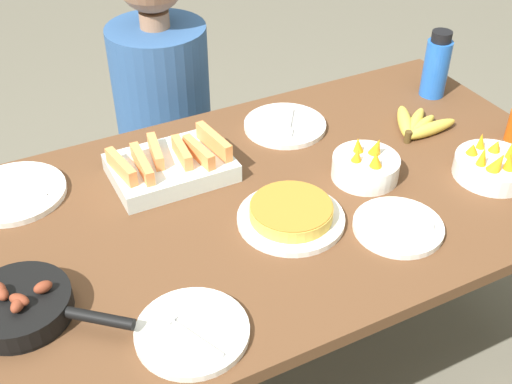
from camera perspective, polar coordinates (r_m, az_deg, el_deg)
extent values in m
plane|color=#666051|center=(2.13, 0.00, -16.17)|extent=(14.00, 14.00, 0.00)
cube|color=brown|center=(1.62, 0.00, -1.33)|extent=(1.77, 0.93, 0.03)
cylinder|color=brown|center=(2.49, 12.85, 2.84)|extent=(0.07, 0.07, 0.68)
ellipsoid|color=gold|center=(1.93, 15.25, 5.44)|extent=(0.19, 0.05, 0.04)
ellipsoid|color=gold|center=(1.94, 14.39, 5.62)|extent=(0.16, 0.09, 0.03)
ellipsoid|color=gold|center=(1.95, 13.93, 5.96)|extent=(0.17, 0.14, 0.03)
ellipsoid|color=gold|center=(1.94, 13.08, 6.10)|extent=(0.12, 0.17, 0.04)
cylinder|color=#4C3819|center=(1.88, 13.35, 4.79)|extent=(0.02, 0.02, 0.04)
cube|color=silver|center=(1.70, -7.55, 2.15)|extent=(0.31, 0.22, 0.05)
cube|color=#ED8E4C|center=(1.65, -11.88, 2.15)|extent=(0.04, 0.14, 0.05)
cube|color=#ED8E4C|center=(1.65, -10.07, 2.43)|extent=(0.03, 0.15, 0.04)
cube|color=#ED8E4C|center=(1.70, -8.91, 3.54)|extent=(0.04, 0.13, 0.04)
cube|color=#ED8E4C|center=(1.68, -6.59, 3.46)|extent=(0.03, 0.12, 0.04)
cube|color=#ED8E4C|center=(1.67, -5.11, 3.49)|extent=(0.04, 0.13, 0.05)
cube|color=#ED8E4C|center=(1.71, -3.75, 4.44)|extent=(0.04, 0.15, 0.05)
cylinder|color=black|center=(1.42, -20.08, -10.11)|extent=(0.21, 0.21, 0.01)
cylinder|color=black|center=(1.40, -20.30, -9.39)|extent=(0.21, 0.21, 0.04)
cylinder|color=black|center=(1.32, -13.74, -10.85)|extent=(0.12, 0.11, 0.02)
ellipsoid|color=brown|center=(1.37, -18.41, -8.02)|extent=(0.04, 0.03, 0.03)
ellipsoid|color=brown|center=(1.39, -21.79, -8.08)|extent=(0.04, 0.05, 0.03)
ellipsoid|color=brown|center=(1.35, -20.41, -9.38)|extent=(0.05, 0.05, 0.03)
ellipsoid|color=brown|center=(1.38, -21.65, -8.41)|extent=(0.04, 0.04, 0.03)
ellipsoid|color=brown|center=(1.36, -20.30, -8.98)|extent=(0.05, 0.05, 0.03)
cylinder|color=silver|center=(1.55, 3.11, -2.40)|extent=(0.26, 0.26, 0.02)
cylinder|color=gold|center=(1.54, 3.14, -1.71)|extent=(0.20, 0.20, 0.03)
cylinder|color=#AB7427|center=(1.52, 3.17, -1.20)|extent=(0.20, 0.20, 0.00)
cylinder|color=silver|center=(1.56, 12.52, -3.04)|extent=(0.22, 0.22, 0.02)
cylinder|color=silver|center=(1.57, 11.80, -2.28)|extent=(0.09, 0.09, 0.01)
cube|color=silver|center=(1.57, 14.74, -2.79)|extent=(0.05, 0.05, 0.00)
cylinder|color=silver|center=(1.90, 2.59, 5.94)|extent=(0.24, 0.24, 0.02)
cylinder|color=silver|center=(1.91, 3.16, 6.53)|extent=(0.07, 0.09, 0.01)
cube|color=silver|center=(1.85, 2.94, 5.32)|extent=(0.04, 0.05, 0.00)
cylinder|color=silver|center=(1.74, -20.72, -0.09)|extent=(0.26, 0.26, 0.02)
cylinder|color=silver|center=(1.71, -20.18, -0.21)|extent=(0.12, 0.06, 0.01)
cylinder|color=silver|center=(1.30, -5.69, -12.26)|extent=(0.23, 0.23, 0.02)
cylinder|color=silver|center=(1.28, -5.19, -12.79)|extent=(0.06, 0.13, 0.01)
cube|color=silver|center=(1.33, -8.18, -10.75)|extent=(0.04, 0.06, 0.00)
cylinder|color=silver|center=(1.80, 20.29, 2.05)|extent=(0.20, 0.20, 0.05)
cone|color=orange|center=(1.80, 21.69, 3.43)|extent=(0.03, 0.03, 0.05)
cone|color=orange|center=(1.82, 20.56, 3.80)|extent=(0.06, 0.06, 0.04)
cone|color=orange|center=(1.81, 19.37, 4.25)|extent=(0.03, 0.03, 0.05)
cone|color=orange|center=(1.78, 18.69, 3.58)|extent=(0.06, 0.06, 0.04)
cone|color=orange|center=(1.74, 19.51, 2.94)|extent=(0.03, 0.03, 0.06)
cone|color=orange|center=(1.73, 20.74, 2.45)|extent=(0.07, 0.06, 0.07)
cone|color=orange|center=(1.75, 21.59, 2.48)|extent=(0.05, 0.04, 0.06)
cylinder|color=silver|center=(1.71, 9.70, 2.16)|extent=(0.18, 0.18, 0.06)
cone|color=orange|center=(1.70, 10.68, 3.94)|extent=(0.04, 0.05, 0.06)
cone|color=orange|center=(1.70, 9.01, 4.13)|extent=(0.04, 0.03, 0.05)
cone|color=orange|center=(1.66, 8.97, 3.18)|extent=(0.03, 0.04, 0.05)
cone|color=orange|center=(1.65, 10.60, 2.77)|extent=(0.04, 0.04, 0.05)
cylinder|color=blue|center=(2.12, 15.69, 10.52)|extent=(0.08, 0.08, 0.18)
cylinder|color=black|center=(2.07, 16.19, 13.14)|extent=(0.06, 0.06, 0.03)
cube|color=black|center=(2.44, -7.41, -0.90)|extent=(0.35, 0.35, 0.43)
cylinder|color=#2D5184|center=(2.19, -8.36, 8.53)|extent=(0.32, 0.32, 0.48)
cylinder|color=#9E7051|center=(2.08, -9.03, 14.93)|extent=(0.09, 0.09, 0.05)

